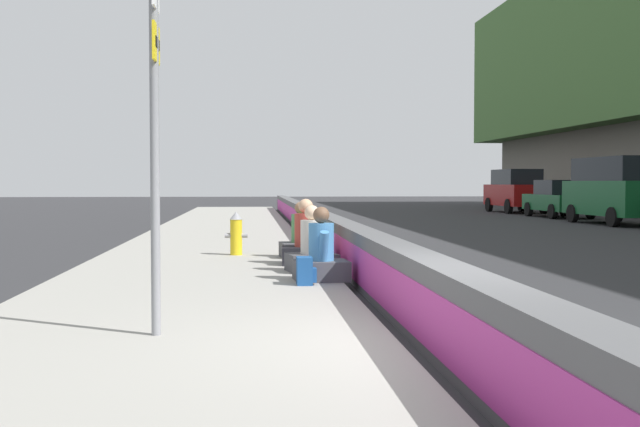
{
  "coord_description": "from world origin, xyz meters",
  "views": [
    {
      "loc": [
        -7.06,
        1.83,
        1.62
      ],
      "look_at": [
        9.6,
        0.33,
        0.95
      ],
      "focal_mm": 44.34,
      "sensor_mm": 36.0,
      "label": 1
    }
  ],
  "objects": [
    {
      "name": "parked_car_farther",
      "position": [
        33.46,
        -12.19,
        1.18
      ],
      "size": [
        4.84,
        2.14,
        2.28
      ],
      "color": "maroon",
      "rests_on": "ground_plane"
    },
    {
      "name": "ground_plane",
      "position": [
        0.0,
        0.0,
        0.0
      ],
      "size": [
        160.0,
        160.0,
        0.0
      ],
      "primitive_type": "plane",
      "color": "#2B2B2D",
      "rests_on": "ground"
    },
    {
      "name": "seated_person_middle",
      "position": [
        5.9,
        0.8,
        0.48
      ],
      "size": [
        0.8,
        0.89,
        1.1
      ],
      "color": "#424247",
      "rests_on": "sidewalk_strip"
    },
    {
      "name": "route_sign_post",
      "position": [
        0.63,
        2.73,
        2.21
      ],
      "size": [
        0.44,
        0.09,
        3.6
      ],
      "color": "gray",
      "rests_on": "sidewalk_strip"
    },
    {
      "name": "parked_car_far",
      "position": [
        27.68,
        -12.21,
        0.86
      ],
      "size": [
        4.52,
        1.99,
        1.71
      ],
      "color": "#145128",
      "rests_on": "ground_plane"
    },
    {
      "name": "jersey_barrier",
      "position": [
        0.0,
        0.0,
        0.42
      ],
      "size": [
        76.0,
        0.45,
        0.85
      ],
      "color": "#545456",
      "rests_on": "ground_plane"
    },
    {
      "name": "sidewalk_strip",
      "position": [
        0.0,
        2.65,
        0.07
      ],
      "size": [
        80.0,
        4.4,
        0.14
      ],
      "primitive_type": "cube",
      "color": "gray",
      "rests_on": "ground_plane"
    },
    {
      "name": "backpack",
      "position": [
        4.23,
        1.03,
        0.33
      ],
      "size": [
        0.32,
        0.28,
        0.4
      ],
      "color": "navy",
      "rests_on": "sidewalk_strip"
    },
    {
      "name": "fire_hydrant",
      "position": [
        8.98,
        2.09,
        0.59
      ],
      "size": [
        0.26,
        0.46,
        0.88
      ],
      "color": "gold",
      "rests_on": "sidewalk_strip"
    },
    {
      "name": "seated_person_rear",
      "position": [
        7.07,
        0.82,
        0.51
      ],
      "size": [
        0.76,
        0.88,
        1.18
      ],
      "color": "black",
      "rests_on": "sidewalk_strip"
    },
    {
      "name": "parked_car_midline",
      "position": [
        21.77,
        -12.05,
        1.35
      ],
      "size": [
        5.17,
        2.25,
        2.56
      ],
      "color": "#145128",
      "rests_on": "ground_plane"
    },
    {
      "name": "seated_person_far",
      "position": [
        8.35,
        0.82,
        0.48
      ],
      "size": [
        0.75,
        0.85,
        1.09
      ],
      "color": "#424247",
      "rests_on": "sidewalk_strip"
    },
    {
      "name": "seated_person_foreground",
      "position": [
        4.71,
        0.75,
        0.49
      ],
      "size": [
        0.74,
        0.85,
        1.11
      ],
      "color": "#424247",
      "rests_on": "sidewalk_strip"
    }
  ]
}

